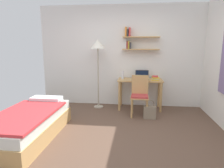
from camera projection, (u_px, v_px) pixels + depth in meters
ground_plane at (115, 138)px, 3.41m from camera, size 5.28×5.28×0.00m
wall_back at (124, 56)px, 5.13m from camera, size 4.40×0.27×2.60m
bed at (29, 124)px, 3.38m from camera, size 0.89×1.87×0.54m
desk at (140, 85)px, 4.90m from camera, size 1.09×0.54×0.75m
desk_chair at (140, 94)px, 4.45m from camera, size 0.41×0.39×0.91m
standing_lamp at (98, 48)px, 4.84m from camera, size 0.37×0.37×1.73m
laptop at (142, 77)px, 4.93m from camera, size 0.34×0.22×0.22m
water_bottle at (123, 75)px, 4.94m from camera, size 0.06×0.06×0.20m
book_stack at (155, 78)px, 4.79m from camera, size 0.19×0.24×0.10m
handbag at (150, 112)px, 4.30m from camera, size 0.27×0.13×0.42m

